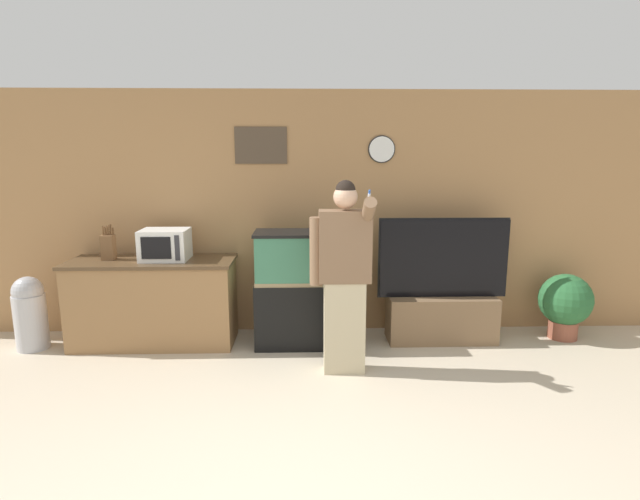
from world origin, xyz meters
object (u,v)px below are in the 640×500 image
potted_plant (565,302)px  counter_island (154,302)px  knife_block (108,246)px  person_standing (344,275)px  trash_bin (30,312)px  aquarium_on_stand (300,289)px  tv_on_stand (441,305)px  microwave (165,245)px

potted_plant → counter_island: bearing=-179.6°
knife_block → potted_plant: knife_block is taller
person_standing → knife_block: bearing=162.0°
trash_bin → aquarium_on_stand: bearing=1.0°
tv_on_stand → trash_bin: 4.19m
person_standing → counter_island: bearing=159.2°
person_standing → microwave: bearing=157.3°
person_standing → aquarium_on_stand: bearing=120.8°
aquarium_on_stand → potted_plant: bearing=1.8°
potted_plant → trash_bin: trash_bin is taller
person_standing → trash_bin: 3.20m
knife_block → microwave: bearing=-2.5°
potted_plant → knife_block: bearing=179.9°
microwave → tv_on_stand: size_ratio=0.34×
aquarium_on_stand → tv_on_stand: tv_on_stand is taller
microwave → tv_on_stand: bearing=-0.2°
knife_block → trash_bin: (-0.77, -0.14, -0.64)m
counter_island → aquarium_on_stand: aquarium_on_stand is taller
microwave → aquarium_on_stand: bearing=-3.0°
aquarium_on_stand → tv_on_stand: 1.50m
counter_island → aquarium_on_stand: 1.51m
counter_island → potted_plant: size_ratio=2.38×
counter_island → microwave: bearing=4.8°
aquarium_on_stand → microwave: bearing=177.0°
aquarium_on_stand → potted_plant: (2.81, 0.09, -0.20)m
counter_island → knife_block: size_ratio=4.65×
microwave → potted_plant: 4.21m
counter_island → aquarium_on_stand: (1.50, -0.06, 0.15)m
potted_plant → trash_bin: 5.52m
potted_plant → microwave: bearing=-179.8°
tv_on_stand → person_standing: bearing=-146.4°
microwave → aquarium_on_stand: (1.36, -0.07, -0.45)m
microwave → person_standing: person_standing is taller
microwave → trash_bin: bearing=-175.1°
counter_island → microwave: size_ratio=3.58×
aquarium_on_stand → trash_bin: (-2.71, -0.05, -0.21)m
counter_island → microwave: (0.15, 0.01, 0.60)m
knife_block → person_standing: bearing=-18.0°
person_standing → trash_bin: size_ratio=2.31×
knife_block → tv_on_stand: size_ratio=0.26×
aquarium_on_stand → trash_bin: aquarium_on_stand is taller
counter_island → person_standing: (1.90, -0.72, 0.45)m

